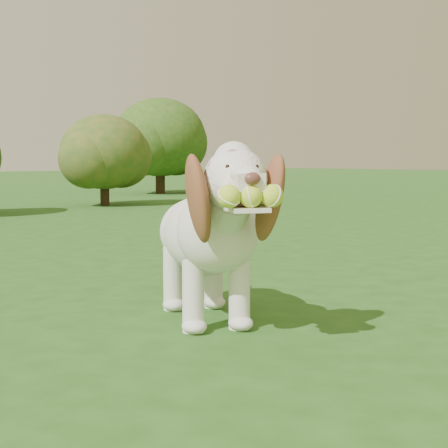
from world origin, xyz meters
TOP-DOWN VIEW (x-y plane):
  - ground at (0.00, 0.00)m, footprint 80.00×80.00m
  - dog at (-0.02, 0.31)m, footprint 0.78×1.25m
  - shrub_d at (3.64, 7.95)m, footprint 1.46×1.46m
  - shrub_f at (6.58, 10.73)m, footprint 2.06×2.06m

SIDE VIEW (x-z plane):
  - ground at x=0.00m, z-range 0.00..0.00m
  - dog at x=-0.02m, z-range 0.03..0.87m
  - shrub_d at x=3.64m, z-range 0.13..1.64m
  - shrub_f at x=6.58m, z-range 0.19..2.32m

